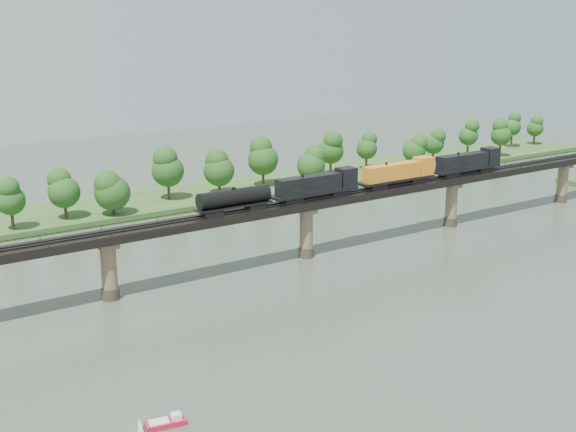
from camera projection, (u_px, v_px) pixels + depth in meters
ground at (411, 305)px, 118.14m from camera, size 400.00×400.00×0.00m
far_bank at (183, 198)px, 186.07m from camera, size 300.00×24.00×1.60m
bridge at (306, 230)px, 140.76m from camera, size 236.00×30.00×11.50m
bridge_superstructure at (306, 199)px, 139.10m from camera, size 220.00×4.90×0.75m
far_treeline at (160, 174)px, 175.97m from camera, size 289.06×17.54×13.60m
freight_train at (372, 177)px, 147.27m from camera, size 77.40×3.02×5.33m
motorboat at (166, 422)px, 82.83m from camera, size 4.91×2.55×1.31m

